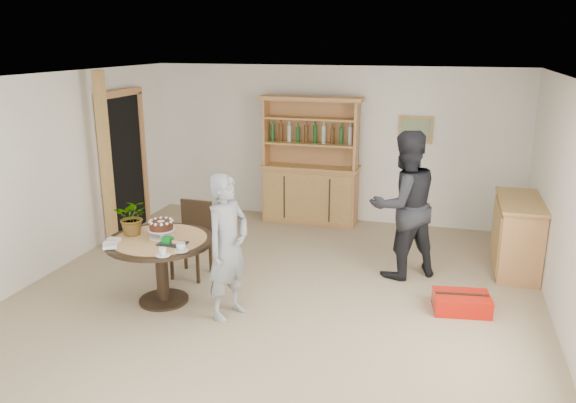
# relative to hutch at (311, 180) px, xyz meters

# --- Properties ---
(ground) EXTENTS (7.00, 7.00, 0.00)m
(ground) POSITION_rel_hutch_xyz_m (0.30, -3.24, -0.69)
(ground) COLOR tan
(ground) RESTS_ON ground
(room_shell) EXTENTS (6.04, 7.04, 2.52)m
(room_shell) POSITION_rel_hutch_xyz_m (0.30, -3.23, 1.05)
(room_shell) COLOR white
(room_shell) RESTS_ON ground
(doorway) EXTENTS (0.13, 1.10, 2.18)m
(doorway) POSITION_rel_hutch_xyz_m (-2.63, -1.24, 0.42)
(doorway) COLOR black
(doorway) RESTS_ON ground
(pine_post) EXTENTS (0.12, 0.12, 2.50)m
(pine_post) POSITION_rel_hutch_xyz_m (-2.40, -2.04, 0.56)
(pine_post) COLOR tan
(pine_post) RESTS_ON ground
(hutch) EXTENTS (1.62, 0.54, 2.04)m
(hutch) POSITION_rel_hutch_xyz_m (0.00, 0.00, 0.00)
(hutch) COLOR tan
(hutch) RESTS_ON ground
(sideboard) EXTENTS (0.54, 1.26, 0.94)m
(sideboard) POSITION_rel_hutch_xyz_m (3.04, -1.24, -0.22)
(sideboard) COLOR tan
(sideboard) RESTS_ON ground
(dining_table) EXTENTS (1.20, 1.20, 0.76)m
(dining_table) POSITION_rel_hutch_xyz_m (-0.91, -3.35, -0.08)
(dining_table) COLOR black
(dining_table) RESTS_ON ground
(dining_chair) EXTENTS (0.44, 0.44, 0.95)m
(dining_chair) POSITION_rel_hutch_xyz_m (-0.91, -2.52, -0.15)
(dining_chair) COLOR black
(dining_chair) RESTS_ON ground
(birthday_cake) EXTENTS (0.30, 0.30, 0.20)m
(birthday_cake) POSITION_rel_hutch_xyz_m (-0.91, -3.30, 0.19)
(birthday_cake) COLOR white
(birthday_cake) RESTS_ON dining_table
(flower_vase) EXTENTS (0.47, 0.44, 0.42)m
(flower_vase) POSITION_rel_hutch_xyz_m (-1.26, -3.30, 0.28)
(flower_vase) COLOR #3F7233
(flower_vase) RESTS_ON dining_table
(gift_tray) EXTENTS (0.30, 0.20, 0.08)m
(gift_tray) POSITION_rel_hutch_xyz_m (-0.69, -3.47, 0.10)
(gift_tray) COLOR black
(gift_tray) RESTS_ON dining_table
(coffee_cup_a) EXTENTS (0.15, 0.15, 0.09)m
(coffee_cup_a) POSITION_rel_hutch_xyz_m (-0.51, -3.63, 0.11)
(coffee_cup_a) COLOR white
(coffee_cup_a) RESTS_ON dining_table
(coffee_cup_b) EXTENTS (0.15, 0.15, 0.08)m
(coffee_cup_b) POSITION_rel_hutch_xyz_m (-0.63, -3.80, 0.11)
(coffee_cup_b) COLOR white
(coffee_cup_b) RESTS_ON dining_table
(napkins) EXTENTS (0.24, 0.33, 0.03)m
(napkins) POSITION_rel_hutch_xyz_m (-1.32, -3.66, 0.09)
(napkins) COLOR white
(napkins) RESTS_ON dining_table
(teen_boy) EXTENTS (0.55, 0.67, 1.57)m
(teen_boy) POSITION_rel_hutch_xyz_m (-0.06, -3.45, 0.10)
(teen_boy) COLOR gray
(teen_boy) RESTS_ON ground
(adult_person) EXTENTS (1.14, 1.09, 1.85)m
(adult_person) POSITION_rel_hutch_xyz_m (1.62, -1.84, 0.24)
(adult_person) COLOR black
(adult_person) RESTS_ON ground
(red_suitcase) EXTENTS (0.65, 0.48, 0.21)m
(red_suitcase) POSITION_rel_hutch_xyz_m (2.37, -2.67, -0.59)
(red_suitcase) COLOR red
(red_suitcase) RESTS_ON ground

